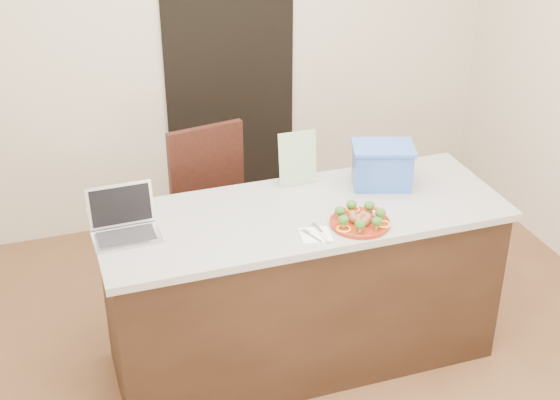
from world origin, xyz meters
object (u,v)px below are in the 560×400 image
object	(u,v)px
laptop	(124,221)
chair	(213,205)
napkin	(315,235)
yogurt_bottle	(376,215)
blue_box	(382,165)
island	(302,286)
plate	(360,222)

from	to	relation	value
laptop	chair	size ratio (longest dim) A/B	0.30
napkin	chair	xyz separation A→B (m)	(-0.26, 1.02, -0.32)
yogurt_bottle	blue_box	xyz separation A→B (m)	(0.19, 0.34, 0.09)
island	blue_box	size ratio (longest dim) A/B	5.50
plate	laptop	xyz separation A→B (m)	(-1.09, 0.29, 0.05)
plate	chair	size ratio (longest dim) A/B	0.28
plate	napkin	distance (m)	0.24
laptop	blue_box	size ratio (longest dim) A/B	0.85
yogurt_bottle	chair	distance (m)	1.19
napkin	chair	bearing A→B (deg)	104.25
napkin	blue_box	size ratio (longest dim) A/B	0.38
yogurt_bottle	blue_box	world-z (taller)	blue_box
napkin	laptop	xyz separation A→B (m)	(-0.85, 0.32, 0.06)
island	napkin	bearing A→B (deg)	-96.30
yogurt_bottle	chair	world-z (taller)	chair
island	blue_box	xyz separation A→B (m)	(0.49, 0.13, 0.57)
island	plate	distance (m)	0.56
island	laptop	distance (m)	1.02
plate	napkin	bearing A→B (deg)	-173.20
napkin	blue_box	bearing A→B (deg)	36.21
plate	laptop	size ratio (longest dim) A/B	0.92
blue_box	chair	distance (m)	1.09
island	blue_box	distance (m)	0.77
laptop	blue_box	distance (m)	1.37
island	plate	world-z (taller)	plate
yogurt_bottle	blue_box	bearing A→B (deg)	60.86
chair	yogurt_bottle	bearing A→B (deg)	-68.19
napkin	chair	size ratio (longest dim) A/B	0.13
laptop	plate	bearing A→B (deg)	-16.28
chair	napkin	bearing A→B (deg)	-85.15
napkin	blue_box	distance (m)	0.65
plate	blue_box	world-z (taller)	blue_box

